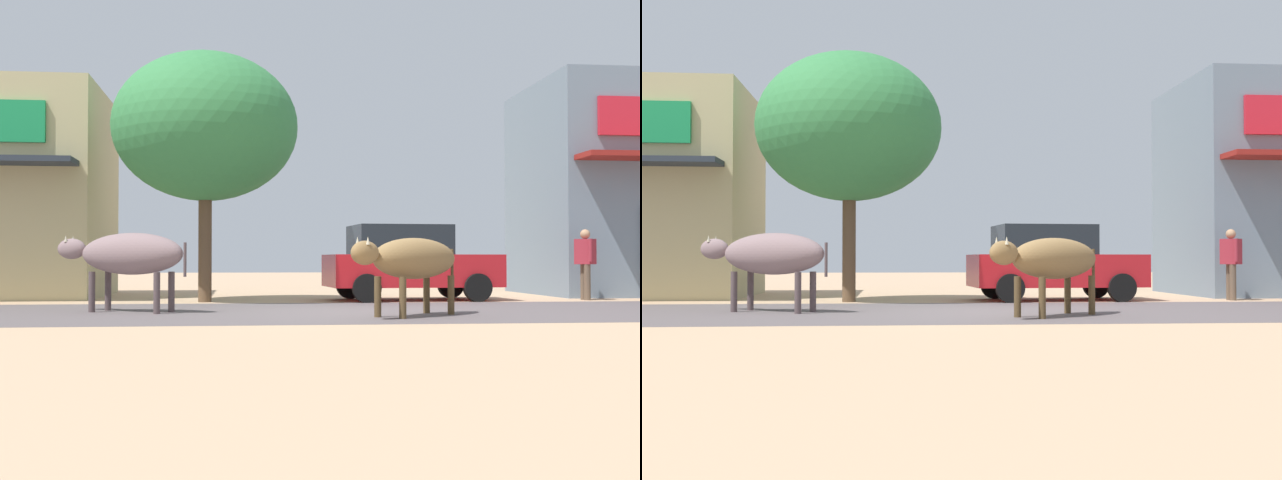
% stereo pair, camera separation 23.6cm
% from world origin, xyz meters
% --- Properties ---
extents(ground, '(80.00, 80.00, 0.00)m').
position_xyz_m(ground, '(0.00, 0.00, 0.00)').
color(ground, tan).
extents(asphalt_road, '(72.00, 5.40, 0.00)m').
position_xyz_m(asphalt_road, '(0.00, 0.00, 0.00)').
color(asphalt_road, '#5C5253').
rests_on(asphalt_road, ground).
extents(roadside_tree, '(3.91, 3.91, 5.26)m').
position_xyz_m(roadside_tree, '(-2.66, 3.34, 3.69)').
color(roadside_tree, brown).
rests_on(roadside_tree, ground).
extents(parked_hatchback_car, '(3.81, 2.11, 1.64)m').
position_xyz_m(parked_hatchback_car, '(1.74, 3.62, 0.84)').
color(parked_hatchback_car, red).
rests_on(parked_hatchback_car, ground).
extents(cow_near_brown, '(2.44, 1.49, 1.35)m').
position_xyz_m(cow_near_brown, '(-3.81, 0.23, 0.98)').
color(cow_near_brown, gray).
rests_on(cow_near_brown, ground).
extents(cow_far_dark, '(2.22, 2.01, 1.24)m').
position_xyz_m(cow_far_dark, '(0.79, -1.17, 0.90)').
color(cow_far_dark, olive).
rests_on(cow_far_dark, ground).
extents(pedestrian_by_shop, '(0.46, 0.61, 1.56)m').
position_xyz_m(pedestrian_by_shop, '(5.66, 3.31, 0.91)').
color(pedestrian_by_shop, brown).
rests_on(pedestrian_by_shop, ground).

